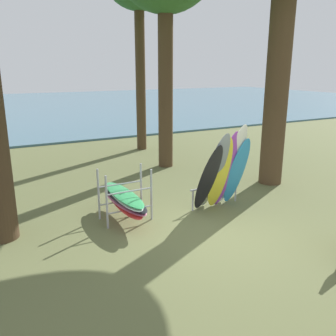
{
  "coord_description": "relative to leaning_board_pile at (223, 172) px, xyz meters",
  "views": [
    {
      "loc": [
        -4.29,
        -6.03,
        3.54
      ],
      "look_at": [
        -0.2,
        1.71,
        1.1
      ],
      "focal_mm": 38.85,
      "sensor_mm": 36.0,
      "label": 1
    }
  ],
  "objects": [
    {
      "name": "ground_plane",
      "position": [
        -1.0,
        -1.05,
        -1.01
      ],
      "size": [
        80.0,
        80.0,
        0.0
      ],
      "primitive_type": "plane",
      "color": "#60663D"
    },
    {
      "name": "lake_water",
      "position": [
        -1.0,
        28.32,
        -0.96
      ],
      "size": [
        80.0,
        36.0,
        0.1
      ],
      "primitive_type": "cube",
      "color": "#477084",
      "rests_on": "ground"
    },
    {
      "name": "leaning_board_pile",
      "position": [
        0.0,
        0.0,
        0.0
      ],
      "size": [
        1.56,
        1.02,
        2.25
      ],
      "color": "black",
      "rests_on": "ground"
    },
    {
      "name": "board_storage_rack",
      "position": [
        -2.42,
        0.57,
        -0.48
      ],
      "size": [
        1.15,
        2.13,
        1.25
      ],
      "color": "#9EA0A5",
      "rests_on": "ground"
    }
  ]
}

